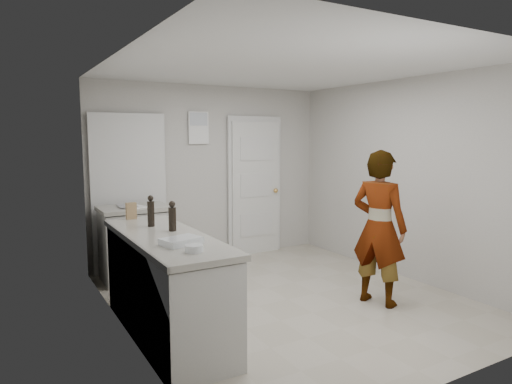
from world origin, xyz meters
TOP-DOWN VIEW (x-y plane):
  - ground at (0.00, 0.00)m, footprint 4.00×4.00m
  - room_shell at (-0.17, 1.95)m, footprint 4.00×4.00m
  - main_counter at (-1.45, -0.20)m, footprint 0.64×1.96m
  - side_counter at (-1.25, 1.55)m, footprint 0.84×0.61m
  - person at (0.77, -0.56)m, footprint 0.57×0.70m
  - cake_mix_box at (-1.51, 0.70)m, footprint 0.11×0.05m
  - spice_jar at (-1.33, 0.59)m, footprint 0.05×0.05m
  - oil_cruet_a at (-1.34, -0.08)m, footprint 0.07×0.07m
  - oil_cruet_b at (-1.44, 0.22)m, footprint 0.07×0.07m
  - baking_dish at (-1.46, -0.61)m, footprint 0.35×0.28m
  - egg_bowl at (-1.46, -0.89)m, footprint 0.14×0.14m
  - papers at (-1.28, 1.50)m, footprint 0.33×0.37m

SIDE VIEW (x-z plane):
  - ground at x=0.00m, z-range 0.00..0.00m
  - main_counter at x=-1.45m, z-range -0.04..0.89m
  - side_counter at x=-1.25m, z-range -0.03..0.89m
  - person at x=0.77m, z-range 0.00..1.65m
  - papers at x=-1.28m, z-range 0.93..0.93m
  - baking_dish at x=-1.46m, z-range 0.92..0.98m
  - egg_bowl at x=-1.46m, z-range 0.93..0.98m
  - spice_jar at x=-1.33m, z-range 0.93..1.01m
  - cake_mix_box at x=-1.51m, z-range 0.93..1.10m
  - room_shell at x=-0.17m, z-range -0.98..3.02m
  - oil_cruet_a at x=-1.34m, z-range 0.92..1.20m
  - oil_cruet_b at x=-1.44m, z-range 0.92..1.22m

